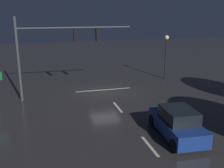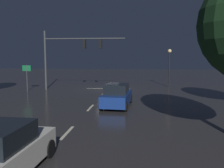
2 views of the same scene
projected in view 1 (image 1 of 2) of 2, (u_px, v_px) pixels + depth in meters
name	position (u px, v px, depth m)	size (l,w,h in m)	color
ground_plane	(105.00, 92.00, 23.02)	(80.00, 80.00, 0.00)	#2D2B2B
traffic_signal_assembly	(57.00, 43.00, 20.28)	(8.93, 0.47, 6.44)	#383A3D
lane_dash_far	(118.00, 107.00, 19.29)	(2.20, 0.16, 0.01)	beige
lane_dash_mid	(150.00, 146.00, 13.71)	(2.20, 0.16, 0.01)	beige
stop_bar	(103.00, 90.00, 23.54)	(5.00, 0.16, 0.01)	beige
car_approaching	(177.00, 123.00, 14.57)	(2.15, 4.46, 1.70)	navy
street_lamp_left_kerb	(166.00, 48.00, 26.43)	(0.44, 0.44, 4.50)	black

